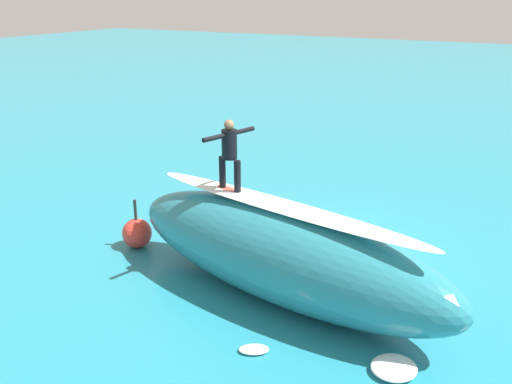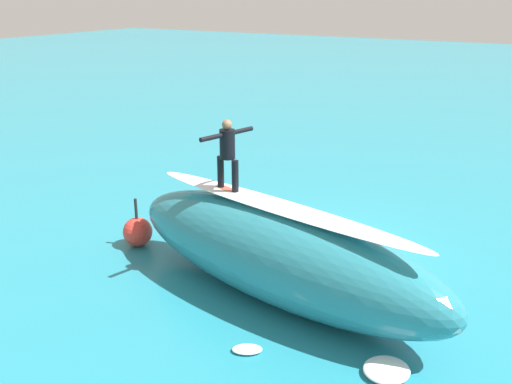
{
  "view_description": "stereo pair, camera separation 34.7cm",
  "coord_description": "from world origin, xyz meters",
  "px_view_note": "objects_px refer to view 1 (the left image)",
  "views": [
    {
      "loc": [
        -4.69,
        12.05,
        5.97
      ],
      "look_at": [
        1.51,
        0.82,
        1.41
      ],
      "focal_mm": 40.41,
      "sensor_mm": 36.0,
      "label": 1
    },
    {
      "loc": [
        -4.99,
        11.88,
        5.97
      ],
      "look_at": [
        1.51,
        0.82,
        1.41
      ],
      "focal_mm": 40.41,
      "sensor_mm": 36.0,
      "label": 2
    }
  ],
  "objects_px": {
    "surfer_riding": "(229,150)",
    "buoy_marker": "(137,233)",
    "surfboard_riding": "(230,191)",
    "surfboard_paddling": "(276,220)",
    "surfer_paddling": "(271,213)"
  },
  "relations": [
    {
      "from": "surfboard_riding",
      "to": "surfboard_paddling",
      "type": "height_order",
      "value": "surfboard_riding"
    },
    {
      "from": "surfboard_riding",
      "to": "buoy_marker",
      "type": "bearing_deg",
      "value": 10.29
    },
    {
      "from": "buoy_marker",
      "to": "surfer_paddling",
      "type": "bearing_deg",
      "value": -124.71
    },
    {
      "from": "surfer_riding",
      "to": "surfer_paddling",
      "type": "xyz_separation_m",
      "value": [
        0.69,
        -3.24,
        -2.65
      ]
    },
    {
      "from": "surfboard_riding",
      "to": "buoy_marker",
      "type": "distance_m",
      "value": 3.23
    },
    {
      "from": "surfboard_riding",
      "to": "surfer_riding",
      "type": "relative_size",
      "value": 1.22
    },
    {
      "from": "surfboard_paddling",
      "to": "surfboard_riding",
      "type": "bearing_deg",
      "value": -82.88
    },
    {
      "from": "surfboard_riding",
      "to": "surfboard_paddling",
      "type": "bearing_deg",
      "value": -65.81
    },
    {
      "from": "surfer_paddling",
      "to": "buoy_marker",
      "type": "xyz_separation_m",
      "value": [
        2.1,
        3.03,
        0.14
      ]
    },
    {
      "from": "surfboard_paddling",
      "to": "buoy_marker",
      "type": "xyz_separation_m",
      "value": [
        2.24,
        3.04,
        0.32
      ]
    },
    {
      "from": "surfboard_riding",
      "to": "surfer_paddling",
      "type": "relative_size",
      "value": 0.99
    },
    {
      "from": "surfer_riding",
      "to": "buoy_marker",
      "type": "height_order",
      "value": "surfer_riding"
    },
    {
      "from": "surfboard_riding",
      "to": "surfer_riding",
      "type": "bearing_deg",
      "value": -165.54
    },
    {
      "from": "surfer_riding",
      "to": "buoy_marker",
      "type": "xyz_separation_m",
      "value": [
        2.79,
        -0.2,
        -2.51
      ]
    },
    {
      "from": "surfer_riding",
      "to": "surfboard_paddling",
      "type": "bearing_deg",
      "value": -65.81
    }
  ]
}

